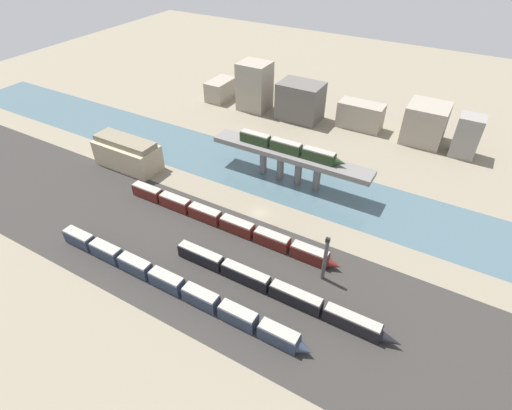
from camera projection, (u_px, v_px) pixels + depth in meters
The scene contains 16 objects.
ground_plane at pixel (259, 213), 121.04m from camera, with size 400.00×400.00×0.00m, color gray.
railbed_yard at pixel (214, 263), 104.59m from camera, with size 280.00×42.00×0.01m, color #33302D.
river_water at pixel (289, 180), 134.92m from camera, with size 320.00×26.31×0.01m, color #47606B.
bridge at pixel (290, 158), 129.62m from camera, with size 54.85×7.27×10.72m.
train_on_bridge at pixel (290, 148), 127.39m from camera, with size 36.86×2.87×3.64m.
train_yard_near at pixel (170, 283), 96.49m from camera, with size 73.56×3.19×4.14m.
train_yard_mid at pixel (275, 289), 95.17m from camera, with size 58.47×2.80×3.98m.
train_yard_far at pixel (225, 222), 114.77m from camera, with size 69.58×3.13×4.00m.
warehouse_building at pixel (127, 153), 139.07m from camera, with size 23.29×10.32×10.76m.
signal_tower at pixel (325, 259), 96.36m from camera, with size 1.00×0.95×13.57m.
city_block_far_left at pixel (221, 90), 186.48m from camera, with size 8.69×14.97×8.97m, color gray.
city_block_left at pixel (255, 86), 174.24m from camera, with size 12.99×11.50×20.61m, color gray.
city_block_center at pixel (300, 101), 167.68m from camera, with size 17.95×12.83×15.60m, color #605B56.
city_block_right at pixel (360, 116), 162.56m from camera, with size 17.92×8.42×10.57m, color gray.
city_block_far_right at pixel (425, 123), 152.40m from camera, with size 14.68×14.84×14.75m, color gray.
city_block_tall at pixel (467, 136), 143.54m from camera, with size 8.55×8.25×15.37m, color gray.
Camera 1 is at (46.09, -82.11, 76.09)m, focal length 28.00 mm.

